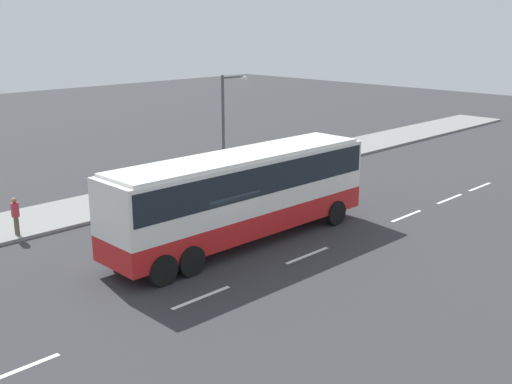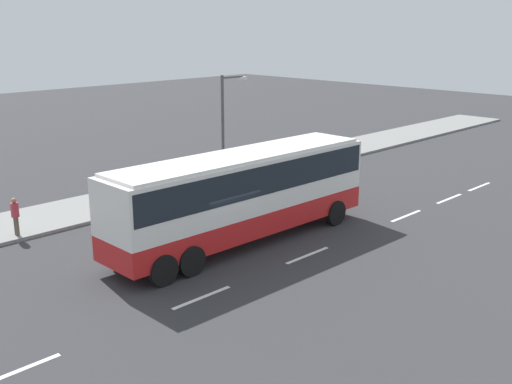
{
  "view_description": "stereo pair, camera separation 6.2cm",
  "coord_description": "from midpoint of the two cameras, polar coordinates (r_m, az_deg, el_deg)",
  "views": [
    {
      "loc": [
        -14.71,
        -16.89,
        8.6
      ],
      "look_at": [
        2.43,
        0.25,
        1.9
      ],
      "focal_mm": 43.3,
      "sensor_mm": 36.0,
      "label": 1
    },
    {
      "loc": [
        -14.76,
        -16.84,
        8.6
      ],
      "look_at": [
        2.43,
        0.25,
        1.9
      ],
      "focal_mm": 43.3,
      "sensor_mm": 36.0,
      "label": 2
    }
  ],
  "objects": [
    {
      "name": "ground_plane",
      "position": [
        23.99,
        -3.62,
        -5.6
      ],
      "size": [
        120.0,
        120.0,
        0.0
      ],
      "primitive_type": "plane",
      "color": "#333335"
    },
    {
      "name": "sidewalk_curb",
      "position": [
        30.57,
        -14.28,
        -1.24
      ],
      "size": [
        80.0,
        4.0,
        0.15
      ],
      "primitive_type": "cube",
      "color": "gray",
      "rests_on": "ground_plane"
    },
    {
      "name": "lane_centreline",
      "position": [
        25.76,
        8.8,
        -4.24
      ],
      "size": [
        43.05,
        0.16,
        0.01
      ],
      "color": "white",
      "rests_on": "ground_plane"
    },
    {
      "name": "coach_bus",
      "position": [
        24.34,
        -1.17,
        0.34
      ],
      "size": [
        12.08,
        2.82,
        3.65
      ],
      "rotation": [
        0.0,
        0.0,
        -0.01
      ],
      "color": "red",
      "rests_on": "ground_plane"
    },
    {
      "name": "pedestrian_near_curb",
      "position": [
        26.98,
        -21.28,
        -1.88
      ],
      "size": [
        0.32,
        0.32,
        1.58
      ],
      "rotation": [
        0.0,
        0.0,
        3.11
      ],
      "color": "brown",
      "rests_on": "sidewalk_curb"
    },
    {
      "name": "street_lamp",
      "position": [
        33.07,
        -2.73,
        6.63
      ],
      "size": [
        1.79,
        0.24,
        5.78
      ],
      "color": "#47474C",
      "rests_on": "sidewalk_curb"
    }
  ]
}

